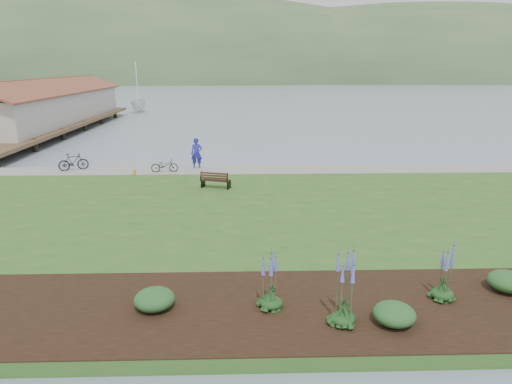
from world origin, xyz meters
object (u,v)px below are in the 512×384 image
(park_bench, at_px, (215,180))
(person, at_px, (197,151))
(bicycle_a, at_px, (165,165))
(sailboat, at_px, (139,112))

(park_bench, bearing_deg, person, 123.51)
(bicycle_a, bearing_deg, sailboat, 9.57)
(bicycle_a, distance_m, sailboat, 41.96)
(bicycle_a, xyz_separation_m, sailboat, (-10.44, 40.63, -0.82))
(person, relative_size, bicycle_a, 1.41)
(park_bench, relative_size, sailboat, 0.07)
(park_bench, relative_size, person, 0.72)
(bicycle_a, relative_size, sailboat, 0.07)
(park_bench, xyz_separation_m, sailboat, (-13.75, 44.48, -0.87))
(person, relative_size, sailboat, 0.10)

